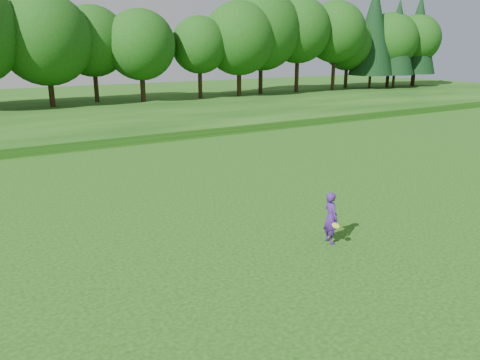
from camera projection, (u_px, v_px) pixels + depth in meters
ground at (287, 264)px, 13.83m from camera, size 140.00×140.00×0.00m
berm at (57, 115)px, 41.63m from camera, size 130.00×30.00×0.60m
walking_path at (101, 146)px, 30.23m from camera, size 130.00×1.60×0.04m
treeline at (39, 25)px, 42.77m from camera, size 104.00×7.00×15.00m
woman at (331, 218)px, 15.12m from camera, size 0.61×0.94×1.71m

